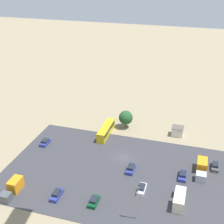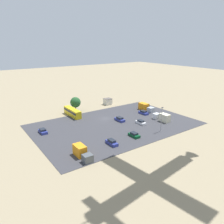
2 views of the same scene
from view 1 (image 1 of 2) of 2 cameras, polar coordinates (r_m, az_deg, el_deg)
name	(u,v)px [view 1 (image 1 of 2)]	position (r m, az deg, el deg)	size (l,w,h in m)	color
ground_plane	(123,158)	(89.35, 2.02, -8.32)	(400.00, 400.00, 0.00)	gray
parking_lot_surface	(116,173)	(83.53, 0.68, -11.05)	(58.12, 38.02, 0.08)	#38383D
shed_building	(177,131)	(101.36, 11.88, -3.44)	(3.66, 3.39, 2.94)	silver
bus	(106,130)	(99.27, -1.11, -3.33)	(2.46, 11.56, 3.05)	gold
parked_car_0	(142,189)	(77.85, 5.47, -13.79)	(1.73, 4.30, 1.46)	silver
parked_car_1	(57,195)	(76.97, -10.08, -14.65)	(1.76, 4.46, 1.57)	navy
parked_car_2	(131,169)	(83.96, 3.47, -10.28)	(1.89, 4.63, 1.58)	navy
parked_car_3	(94,201)	(74.38, -3.34, -15.97)	(1.87, 4.09, 1.44)	#0C4723
parked_car_4	(215,166)	(88.94, 18.32, -9.42)	(1.82, 4.20, 1.63)	#4C5156
parked_car_5	(183,175)	(83.53, 12.80, -11.24)	(1.97, 4.54, 1.49)	navy
parked_car_6	(45,142)	(97.01, -12.13, -5.43)	(1.98, 4.12, 1.49)	navy
parked_truck_0	(179,200)	(74.99, 12.19, -15.43)	(2.48, 7.30, 3.02)	silver
parked_truck_1	(13,188)	(80.19, -17.69, -13.10)	(2.39, 7.29, 2.92)	#4C5156
parked_truck_2	(202,168)	(86.01, 16.07, -9.86)	(2.58, 8.06, 2.94)	#ADB2B7
tree_near_shed	(126,118)	(102.87, 2.53, -1.03)	(4.65, 4.65, 5.96)	brown
light_pole_lot_centre	(137,202)	(68.25, 4.60, -16.05)	(0.90, 0.28, 8.50)	gray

